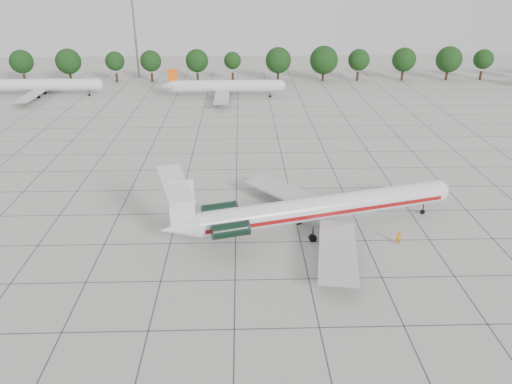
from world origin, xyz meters
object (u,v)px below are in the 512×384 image
main_airliner (310,209)px  floodlight_mast (135,28)px  ground_crew (398,238)px  bg_airliner_b (43,85)px  bg_airliner_c (226,86)px

main_airliner → floodlight_mast: floodlight_mast is taller
floodlight_mast → main_airliner: bearing=-68.0°
main_airliner → floodlight_mast: size_ratio=1.50×
ground_crew → bg_airliner_b: (-69.72, 77.14, 2.04)m
ground_crew → bg_airliner_c: (-22.84, 74.29, 2.04)m
main_airliner → bg_airliner_b: size_ratio=1.35×
bg_airliner_c → ground_crew: bearing=-72.9°
main_airliner → ground_crew: 11.18m
ground_crew → floodlight_mast: size_ratio=0.07×
bg_airliner_c → floodlight_mast: floodlight_mast is taller
main_airliner → floodlight_mast: bearing=96.4°
main_airliner → bg_airliner_c: 71.99m
bg_airliner_b → floodlight_mast: (19.92, 23.72, 11.37)m
ground_crew → main_airliner: bearing=-21.5°
ground_crew → bg_airliner_b: bg_airliner_b is taller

